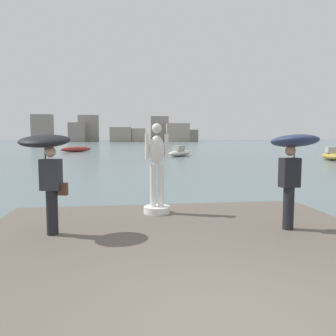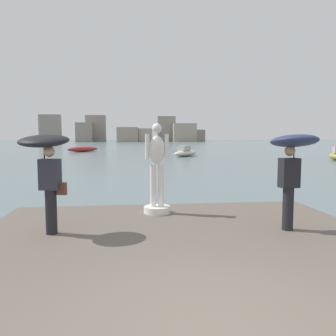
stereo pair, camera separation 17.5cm
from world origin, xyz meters
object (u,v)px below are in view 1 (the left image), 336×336
object	(u,v)px
onlooker_left	(47,157)
boat_rightward	(76,149)
statue_white_figure	(157,177)
boat_mid	(180,152)
onlooker_right	(293,155)
boat_near	(331,155)

from	to	relation	value
onlooker_left	boat_rightward	xyz separation A→B (m)	(-5.49, 45.22, -1.51)
statue_white_figure	boat_mid	xyz separation A→B (m)	(5.72, 30.62, -0.86)
onlooker_right	boat_near	size ratio (longest dim) A/B	0.50
onlooker_left	onlooker_right	xyz separation A→B (m)	(4.90, -0.25, 0.02)
onlooker_left	boat_mid	distance (m)	33.18
boat_mid	onlooker_left	bearing A→B (deg)	-103.97
boat_near	boat_mid	size ratio (longest dim) A/B	0.91
statue_white_figure	boat_rightward	distance (m)	44.36
boat_mid	boat_rightward	world-z (taller)	boat_mid
onlooker_left	boat_mid	xyz separation A→B (m)	(8.00, 32.17, -1.45)
boat_near	boat_mid	distance (m)	16.01
statue_white_figure	boat_mid	world-z (taller)	statue_white_figure
boat_near	boat_rightward	distance (m)	34.51
onlooker_left	boat_near	bearing A→B (deg)	47.89
boat_near	boat_rightward	size ratio (longest dim) A/B	0.86
statue_white_figure	boat_near	world-z (taller)	statue_white_figure
statue_white_figure	onlooker_left	size ratio (longest dim) A/B	1.12
boat_rightward	statue_white_figure	bearing A→B (deg)	-79.91
boat_mid	onlooker_right	bearing A→B (deg)	-95.46
onlooker_right	boat_mid	world-z (taller)	onlooker_right
boat_near	boat_mid	world-z (taller)	boat_near
statue_white_figure	onlooker_left	distance (m)	2.82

